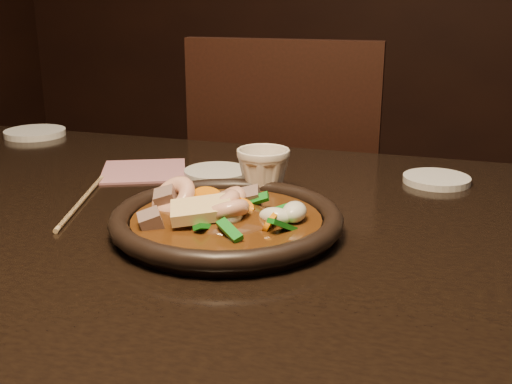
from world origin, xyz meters
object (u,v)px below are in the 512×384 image
(table, at_px, (262,276))
(plate, at_px, (227,221))
(tea_cup, at_px, (263,171))
(chair, at_px, (292,213))

(table, height_order, plate, plate)
(plate, xyz_separation_m, tea_cup, (0.00, 0.16, 0.03))
(chair, relative_size, plate, 3.07)
(chair, relative_size, tea_cup, 11.53)
(table, distance_m, tea_cup, 0.17)
(plate, bearing_deg, table, 46.94)
(chair, xyz_separation_m, tea_cup, (0.09, -0.56, 0.27))
(plate, height_order, tea_cup, tea_cup)
(plate, bearing_deg, chair, 97.17)
(plate, distance_m, tea_cup, 0.16)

